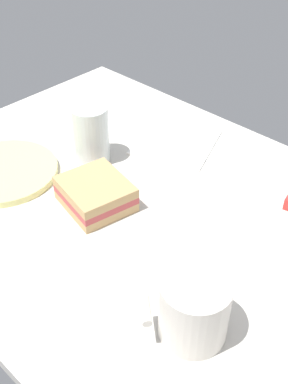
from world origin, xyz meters
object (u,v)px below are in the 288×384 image
at_px(coffee_mug_black, 194,308).
at_px(sandwich_main, 96,194).
at_px(plate_of_food, 4,172).
at_px(glass_of_milk, 91,138).
at_px(paper_napkin, 175,142).

height_order(coffee_mug_black, sandwich_main, coffee_mug_black).
xyz_separation_m(plate_of_food, glass_of_milk, (-0.08, -0.14, 0.04)).
distance_m(coffee_mug_black, paper_napkin, 0.43).
distance_m(plate_of_food, sandwich_main, 0.19).
bearing_deg(coffee_mug_black, glass_of_milk, -24.15).
height_order(glass_of_milk, paper_napkin, glass_of_milk).
xyz_separation_m(coffee_mug_black, paper_napkin, (0.29, -0.31, -0.04)).
bearing_deg(glass_of_milk, coffee_mug_black, 155.85).
distance_m(coffee_mug_black, glass_of_milk, 0.41).
distance_m(coffee_mug_black, sandwich_main, 0.28).
distance_m(sandwich_main, glass_of_milk, 0.13).
xyz_separation_m(sandwich_main, glass_of_milk, (0.10, -0.08, 0.02)).
bearing_deg(glass_of_milk, plate_of_food, 61.24).
distance_m(glass_of_milk, paper_napkin, 0.17).
relative_size(plate_of_food, glass_of_milk, 1.77).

